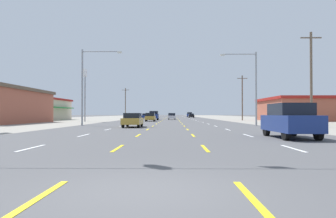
{
  "coord_description": "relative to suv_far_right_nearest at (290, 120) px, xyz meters",
  "views": [
    {
      "loc": [
        0.46,
        -5.61,
        1.39
      ],
      "look_at": [
        -0.39,
        50.97,
        2.24
      ],
      "focal_mm": 33.67,
      "sensor_mm": 36.0,
      "label": 1
    }
  ],
  "objects": [
    {
      "name": "sedan_inner_left_near",
      "position": [
        -10.84,
        14.26,
        -0.27
      ],
      "size": [
        1.8,
        4.5,
        1.46
      ],
      "color": "#B28C33",
      "rests_on": "ground"
    },
    {
      "name": "lot_apron_right",
      "position": [
        17.58,
        53.49,
        -1.02
      ],
      "size": [
        28.0,
        440.0,
        0.01
      ],
      "primitive_type": "cube",
      "color": "gray",
      "rests_on": "ground"
    },
    {
      "name": "suv_inner_left_midfar",
      "position": [
        -10.88,
        51.66,
        0.0
      ],
      "size": [
        1.98,
        4.9,
        1.98
      ],
      "color": "navy",
      "rests_on": "ground"
    },
    {
      "name": "streetlight_right_row_0",
      "position": [
        2.5,
        18.53,
        4.03
      ],
      "size": [
        4.25,
        0.26,
        8.58
      ],
      "color": "gray",
      "rests_on": "ground"
    },
    {
      "name": "lot_apron_left",
      "position": [
        -31.92,
        53.49,
        -1.02
      ],
      "size": [
        28.0,
        440.0,
        0.01
      ],
      "primitive_type": "cube",
      "color": "gray",
      "rests_on": "ground"
    },
    {
      "name": "ground_plane",
      "position": [
        -7.17,
        53.49,
        -1.03
      ],
      "size": [
        572.0,
        572.0,
        0.0
      ],
      "primitive_type": "plane",
      "color": "#4C4C4F"
    },
    {
      "name": "sedan_far_left_farther",
      "position": [
        -14.16,
        68.09,
        -0.27
      ],
      "size": [
        1.8,
        4.5,
        1.46
      ],
      "color": "navy",
      "rests_on": "ground"
    },
    {
      "name": "pole_sign_left_row_1",
      "position": [
        -22.21,
        37.16,
        5.58
      ],
      "size": [
        0.24,
        1.67,
        9.25
      ],
      "color": "gray",
      "rests_on": "ground"
    },
    {
      "name": "signal_span_wire",
      "position": [
        -6.7,
        -6.29,
        4.1
      ],
      "size": [
        25.98,
        0.52,
        8.97
      ],
      "color": "brown",
      "rests_on": "ground"
    },
    {
      "name": "streetlight_left_row_0",
      "position": [
        -16.77,
        18.53,
        4.27
      ],
      "size": [
        4.74,
        0.26,
        8.94
      ],
      "color": "gray",
      "rests_on": "ground"
    },
    {
      "name": "storefront_right_row_1",
      "position": [
        18.84,
        45.49,
        1.29
      ],
      "size": [
        13.45,
        17.26,
        4.6
      ],
      "color": "#A35642",
      "rests_on": "ground"
    },
    {
      "name": "storefront_left_row_2",
      "position": [
        -36.9,
        49.77,
        1.38
      ],
      "size": [
        12.54,
        18.17,
        4.77
      ],
      "color": "beige",
      "rests_on": "ground"
    },
    {
      "name": "suv_far_right_nearest",
      "position": [
        0.0,
        0.0,
        0.0
      ],
      "size": [
        1.98,
        4.9,
        1.98
      ],
      "color": "navy",
      "rests_on": "ground"
    },
    {
      "name": "utility_pole_right_row_0",
      "position": [
        7.82,
        15.03,
        4.16
      ],
      "size": [
        2.2,
        0.26,
        9.98
      ],
      "color": "brown",
      "rests_on": "ground"
    },
    {
      "name": "utility_pole_left_row_2",
      "position": [
        -20.85,
        75.56,
        3.7
      ],
      "size": [
        2.2,
        0.26,
        9.07
      ],
      "color": "brown",
      "rests_on": "ground"
    },
    {
      "name": "suv_far_right_distant_a",
      "position": [
        -0.04,
        108.06,
        0.0
      ],
      "size": [
        1.98,
        4.9,
        1.98
      ],
      "color": "navy",
      "rests_on": "ground"
    },
    {
      "name": "hatchback_inner_left_mid",
      "position": [
        -10.8,
        39.06,
        -0.24
      ],
      "size": [
        1.72,
        3.9,
        1.54
      ],
      "color": "#B28C33",
      "rests_on": "ground"
    },
    {
      "name": "lane_markings",
      "position": [
        -7.17,
        91.99,
        -1.02
      ],
      "size": [
        10.64,
        227.6,
        0.01
      ],
      "color": "white",
      "rests_on": "ground"
    },
    {
      "name": "sedan_far_right_farthest",
      "position": [
        -0.3,
        90.28,
        -0.27
      ],
      "size": [
        1.8,
        4.5,
        1.46
      ],
      "color": "black",
      "rests_on": "ground"
    },
    {
      "name": "utility_pole_right_row_1",
      "position": [
        8.03,
        48.73,
        3.92
      ],
      "size": [
        2.2,
        0.26,
        9.49
      ],
      "color": "brown",
      "rests_on": "ground"
    },
    {
      "name": "hatchback_center_turn_far",
      "position": [
        -6.93,
        55.5,
        -0.24
      ],
      "size": [
        1.72,
        3.9,
        1.54
      ],
      "color": "silver",
      "rests_on": "ground"
    }
  ]
}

